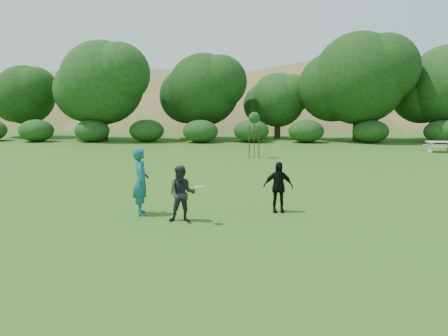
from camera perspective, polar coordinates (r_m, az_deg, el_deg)
The scene contains 9 objects.
ground at distance 12.60m, azimuth -1.10°, elevation -6.94°, with size 120.00×120.00×0.00m, color #19470C.
player_teal at distance 13.36m, azimuth -10.83°, elevation -1.71°, with size 0.75×0.49×2.05m, color #18606C.
player_grey at distance 12.40m, azimuth -5.52°, elevation -3.39°, with size 0.79×0.61×1.62m, color #252527.
player_black at distance 13.58m, azimuth 7.08°, elevation -2.48°, with size 0.92×0.38×1.57m, color black.
frisbee at distance 12.05m, azimuth -3.22°, elevation -2.45°, with size 0.27×0.27×0.06m.
sapling at distance 27.03m, azimuth 3.98°, elevation 6.41°, with size 0.70×0.70×2.85m.
picnic_table at distance 33.93m, azimuth 26.40°, elevation 2.74°, with size 1.80×1.48×0.76m.
hillside at distance 82.01m, azimuth 3.28°, elevation -2.41°, with size 150.00×72.00×52.00m.
tree_row at distance 40.86m, azimuth 7.54°, elevation 10.45°, with size 53.92×10.38×9.62m.
Camera 1 is at (1.21, -12.10, 3.32)m, focal length 35.00 mm.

